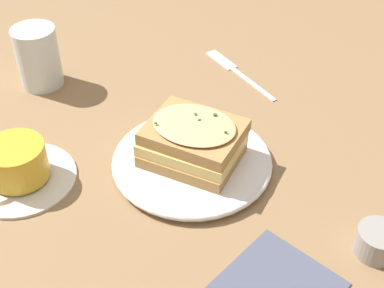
{
  "coord_description": "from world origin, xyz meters",
  "views": [
    {
      "loc": [
        -0.47,
        -0.25,
        0.52
      ],
      "look_at": [
        0.02,
        0.02,
        0.04
      ],
      "focal_mm": 50.0,
      "sensor_mm": 36.0,
      "label": 1
    }
  ],
  "objects_px": {
    "dinner_plate": "(192,162)",
    "water_glass": "(38,57)",
    "sandwich": "(193,141)",
    "fork": "(233,68)",
    "condiment_pot": "(378,242)",
    "teacup_with_saucer": "(18,167)"
  },
  "relations": [
    {
      "from": "dinner_plate",
      "to": "fork",
      "type": "distance_m",
      "value": 0.27
    },
    {
      "from": "dinner_plate",
      "to": "sandwich",
      "type": "relative_size",
      "value": 1.69
    },
    {
      "from": "sandwich",
      "to": "fork",
      "type": "relative_size",
      "value": 0.77
    },
    {
      "from": "water_glass",
      "to": "condiment_pot",
      "type": "xyz_separation_m",
      "value": [
        -0.09,
        -0.6,
        -0.03
      ]
    },
    {
      "from": "dinner_plate",
      "to": "fork",
      "type": "height_order",
      "value": "dinner_plate"
    },
    {
      "from": "sandwich",
      "to": "dinner_plate",
      "type": "bearing_deg",
      "value": 172.68
    },
    {
      "from": "sandwich",
      "to": "condiment_pot",
      "type": "distance_m",
      "value": 0.27
    },
    {
      "from": "dinner_plate",
      "to": "water_glass",
      "type": "distance_m",
      "value": 0.34
    },
    {
      "from": "sandwich",
      "to": "condiment_pot",
      "type": "height_order",
      "value": "sandwich"
    },
    {
      "from": "dinner_plate",
      "to": "sandwich",
      "type": "xyz_separation_m",
      "value": [
        0.0,
        -0.0,
        0.04
      ]
    },
    {
      "from": "condiment_pot",
      "to": "fork",
      "type": "bearing_deg",
      "value": 48.44
    },
    {
      "from": "fork",
      "to": "condiment_pot",
      "type": "height_order",
      "value": "condiment_pot"
    },
    {
      "from": "fork",
      "to": "teacup_with_saucer",
      "type": "bearing_deg",
      "value": -169.98
    },
    {
      "from": "water_glass",
      "to": "condiment_pot",
      "type": "height_order",
      "value": "water_glass"
    },
    {
      "from": "teacup_with_saucer",
      "to": "condiment_pot",
      "type": "relative_size",
      "value": 2.82
    },
    {
      "from": "dinner_plate",
      "to": "teacup_with_saucer",
      "type": "bearing_deg",
      "value": 125.49
    },
    {
      "from": "dinner_plate",
      "to": "water_glass",
      "type": "bearing_deg",
      "value": 79.0
    },
    {
      "from": "sandwich",
      "to": "water_glass",
      "type": "xyz_separation_m",
      "value": [
        0.06,
        0.33,
        0.01
      ]
    },
    {
      "from": "sandwich",
      "to": "teacup_with_saucer",
      "type": "relative_size",
      "value": 0.89
    },
    {
      "from": "dinner_plate",
      "to": "water_glass",
      "type": "relative_size",
      "value": 2.19
    },
    {
      "from": "teacup_with_saucer",
      "to": "condiment_pot",
      "type": "bearing_deg",
      "value": 128.99
    },
    {
      "from": "water_glass",
      "to": "fork",
      "type": "relative_size",
      "value": 0.6
    }
  ]
}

